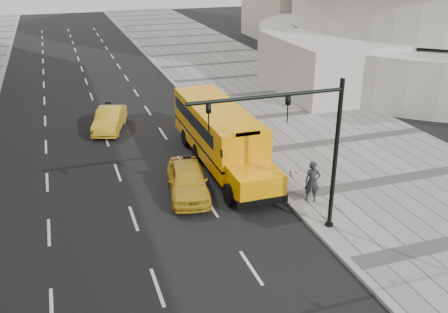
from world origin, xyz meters
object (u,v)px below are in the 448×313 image
object	(u,v)px
school_bus	(219,131)
taxi_near	(188,180)
traffic_signal	(305,141)
pedestrian	(312,182)
taxi_far	(110,120)

from	to	relation	value
school_bus	taxi_near	distance (m)	4.42
traffic_signal	pedestrian	bearing A→B (deg)	51.71
pedestrian	traffic_signal	distance (m)	4.10
taxi_near	taxi_far	world-z (taller)	taxi_near
pedestrian	taxi_far	bearing A→B (deg)	140.55
school_bus	traffic_signal	distance (m)	8.60
school_bus	taxi_far	size ratio (longest dim) A/B	2.67
school_bus	taxi_near	xyz separation A→B (m)	(-2.67, -3.37, -1.01)
taxi_far	pedestrian	world-z (taller)	pedestrian
school_bus	pedestrian	bearing A→B (deg)	-68.03
pedestrian	school_bus	bearing A→B (deg)	132.50
school_bus	traffic_signal	world-z (taller)	traffic_signal
pedestrian	taxi_near	bearing A→B (deg)	172.93
taxi_near	traffic_signal	world-z (taller)	traffic_signal
taxi_near	taxi_far	size ratio (longest dim) A/B	1.03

